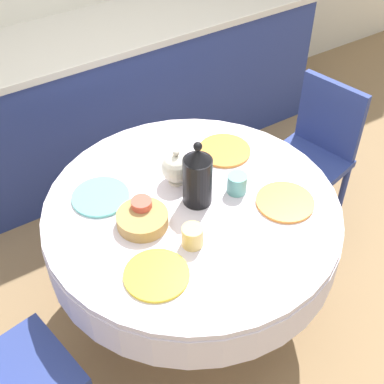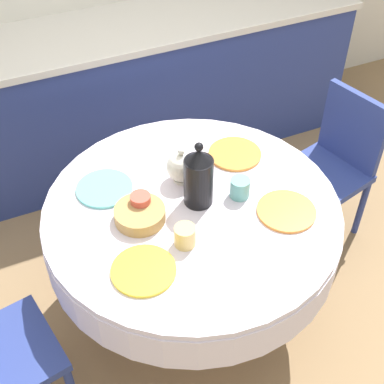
% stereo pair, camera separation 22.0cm
% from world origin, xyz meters
% --- Properties ---
extents(ground_plane, '(12.00, 12.00, 0.00)m').
position_xyz_m(ground_plane, '(0.00, 0.00, 0.00)').
color(ground_plane, '#8E704C').
extents(kitchen_counter, '(3.24, 0.64, 0.92)m').
position_xyz_m(kitchen_counter, '(0.00, 1.33, 0.46)').
color(kitchen_counter, navy).
rests_on(kitchen_counter, ground_plane).
extents(dining_table, '(1.27, 1.27, 0.73)m').
position_xyz_m(dining_table, '(0.00, 0.00, 0.61)').
color(dining_table, brown).
rests_on(dining_table, ground_plane).
extents(chair_left, '(0.48, 0.48, 0.85)m').
position_xyz_m(chair_left, '(0.95, 0.23, 0.47)').
color(chair_left, navy).
rests_on(chair_left, ground_plane).
extents(plate_near_left, '(0.25, 0.25, 0.01)m').
position_xyz_m(plate_near_left, '(-0.31, -0.24, 0.74)').
color(plate_near_left, yellow).
rests_on(plate_near_left, dining_table).
extents(cup_near_left, '(0.08, 0.08, 0.09)m').
position_xyz_m(cup_near_left, '(-0.11, -0.18, 0.78)').
color(cup_near_left, '#DBB766').
rests_on(cup_near_left, dining_table).
extents(plate_near_right, '(0.25, 0.25, 0.01)m').
position_xyz_m(plate_near_right, '(0.34, -0.20, 0.74)').
color(plate_near_right, orange).
rests_on(plate_near_right, dining_table).
extents(cup_near_right, '(0.08, 0.08, 0.09)m').
position_xyz_m(cup_near_right, '(0.21, -0.03, 0.78)').
color(cup_near_right, '#5BA39E').
rests_on(cup_near_right, dining_table).
extents(plate_far_left, '(0.25, 0.25, 0.01)m').
position_xyz_m(plate_far_left, '(-0.30, 0.25, 0.74)').
color(plate_far_left, '#60BCB7').
rests_on(plate_far_left, dining_table).
extents(cup_far_left, '(0.08, 0.08, 0.09)m').
position_xyz_m(cup_far_left, '(-0.21, 0.06, 0.78)').
color(cup_far_left, '#CC4C3D').
rests_on(cup_far_left, dining_table).
extents(plate_far_right, '(0.25, 0.25, 0.01)m').
position_xyz_m(plate_far_right, '(0.32, 0.23, 0.74)').
color(plate_far_right, orange).
rests_on(plate_far_right, dining_table).
extents(cup_far_right, '(0.08, 0.08, 0.09)m').
position_xyz_m(cup_far_right, '(0.12, 0.17, 0.78)').
color(cup_far_right, '#28282D').
rests_on(cup_far_right, dining_table).
extents(coffee_carafe, '(0.12, 0.12, 0.31)m').
position_xyz_m(coffee_carafe, '(0.04, 0.02, 0.87)').
color(coffee_carafe, black).
rests_on(coffee_carafe, dining_table).
extents(teapot, '(0.19, 0.13, 0.18)m').
position_xyz_m(teapot, '(0.03, 0.17, 0.81)').
color(teapot, silver).
rests_on(teapot, dining_table).
extents(bread_basket, '(0.21, 0.21, 0.06)m').
position_xyz_m(bread_basket, '(-0.23, 0.02, 0.76)').
color(bread_basket, '#AD844C').
rests_on(bread_basket, dining_table).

